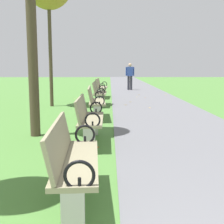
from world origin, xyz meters
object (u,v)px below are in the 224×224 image
Objects in this scene: park_bench_2 at (72,160)px; park_bench_4 at (95,102)px; park_bench_3 at (89,119)px; park_bench_5 at (99,93)px; pedestrian_walking at (130,75)px; park_bench_6 at (101,87)px.

park_bench_4 is (-0.00, 5.45, 0.00)m from park_bench_2.
park_bench_4 is at bearing 90.00° from park_bench_2.
park_bench_2 is 1.01× the size of park_bench_3.
park_bench_4 is at bearing 90.00° from park_bench_3.
park_bench_2 is 5.45m from park_bench_4.
pedestrian_walking is at bearing 77.30° from park_bench_5.
park_bench_6 is (-0.00, 11.14, 0.00)m from park_bench_2.
park_bench_5 is at bearing 90.00° from park_bench_2.
pedestrian_walking is (1.65, 4.45, 0.44)m from park_bench_6.
park_bench_5 is at bearing 90.00° from park_bench_4.
park_bench_6 is at bearing 90.00° from park_bench_4.
park_bench_6 is at bearing 90.00° from park_bench_2.
park_bench_5 is 7.51m from pedestrian_walking.
park_bench_2 is 2.61m from park_bench_3.
pedestrian_walking is (1.65, 15.59, 0.44)m from park_bench_2.
pedestrian_walking is at bearing 82.76° from park_bench_3.
park_bench_3 is 5.66m from park_bench_5.
park_bench_5 is (-0.00, 2.82, 0.00)m from park_bench_4.
park_bench_2 is at bearing -96.04° from pedestrian_walking.
park_bench_4 is (0.00, 2.84, 0.00)m from park_bench_3.
park_bench_4 and park_bench_5 have the same top height.
park_bench_3 is 0.99× the size of park_bench_4.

